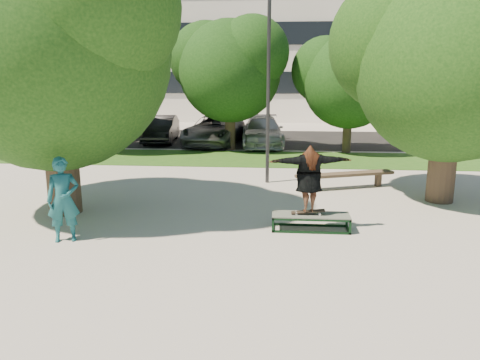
# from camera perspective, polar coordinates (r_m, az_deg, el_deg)

# --- Properties ---
(ground) EXTENTS (120.00, 120.00, 0.00)m
(ground) POSITION_cam_1_polar(r_m,az_deg,el_deg) (11.11, -2.62, -5.95)
(ground) COLOR #AAA59C
(ground) RESTS_ON ground
(grass_strip) EXTENTS (30.00, 4.00, 0.02)m
(grass_strip) POSITION_cam_1_polar(r_m,az_deg,el_deg) (20.25, 3.69, 2.59)
(grass_strip) COLOR #154213
(grass_strip) RESTS_ON ground
(asphalt_strip) EXTENTS (40.00, 8.00, 0.01)m
(asphalt_strip) POSITION_cam_1_polar(r_m,az_deg,el_deg) (26.71, 1.86, 5.04)
(asphalt_strip) COLOR black
(asphalt_strip) RESTS_ON ground
(tree_left) EXTENTS (6.96, 5.95, 7.12)m
(tree_left) POSITION_cam_1_polar(r_m,az_deg,el_deg) (12.89, -22.19, 15.67)
(tree_left) COLOR #38281E
(tree_left) RESTS_ON ground
(tree_right) EXTENTS (6.24, 5.33, 6.51)m
(tree_right) POSITION_cam_1_polar(r_m,az_deg,el_deg) (14.27, 24.08, 13.81)
(tree_right) COLOR #38281E
(tree_right) RESTS_ON ground
(bg_tree_left) EXTENTS (5.28, 4.51, 5.77)m
(bg_tree_left) POSITION_cam_1_polar(r_m,az_deg,el_deg) (22.94, -15.83, 12.67)
(bg_tree_left) COLOR #38281E
(bg_tree_left) RESTS_ON ground
(bg_tree_mid) EXTENTS (5.76, 4.92, 6.24)m
(bg_tree_mid) POSITION_cam_1_polar(r_m,az_deg,el_deg) (22.66, -1.42, 13.85)
(bg_tree_mid) COLOR #38281E
(bg_tree_mid) RESTS_ON ground
(bg_tree_right) EXTENTS (5.04, 4.31, 5.43)m
(bg_tree_right) POSITION_cam_1_polar(r_m,az_deg,el_deg) (22.22, 13.04, 12.21)
(bg_tree_right) COLOR #38281E
(bg_tree_right) RESTS_ON ground
(lamppost) EXTENTS (0.25, 0.15, 6.11)m
(lamppost) POSITION_cam_1_polar(r_m,az_deg,el_deg) (15.45, 3.47, 11.18)
(lamppost) COLOR #2D2D30
(lamppost) RESTS_ON ground
(office_building) EXTENTS (30.00, 14.12, 16.00)m
(office_building) POSITION_cam_1_polar(r_m,az_deg,el_deg) (42.79, 0.34, 18.64)
(office_building) COLOR beige
(office_building) RESTS_ON ground
(grind_box) EXTENTS (1.80, 0.60, 0.38)m
(grind_box) POSITION_cam_1_polar(r_m,az_deg,el_deg) (11.10, 8.60, -5.08)
(grind_box) COLOR black
(grind_box) RESTS_ON ground
(skater_rig) EXTENTS (1.97, 0.87, 1.63)m
(skater_rig) POSITION_cam_1_polar(r_m,az_deg,el_deg) (10.83, 8.42, 0.16)
(skater_rig) COLOR white
(skater_rig) RESTS_ON grind_box
(bystander) EXTENTS (0.79, 0.65, 1.86)m
(bystander) POSITION_cam_1_polar(r_m,az_deg,el_deg) (10.76, -20.75, -2.24)
(bystander) COLOR #18565C
(bystander) RESTS_ON ground
(bench) EXTENTS (3.23, 1.57, 0.50)m
(bench) POSITION_cam_1_polar(r_m,az_deg,el_deg) (15.26, 12.69, 0.55)
(bench) COLOR #483A2B
(bench) RESTS_ON ground
(car_silver_a) EXTENTS (1.67, 4.09, 1.39)m
(car_silver_a) POSITION_cam_1_polar(r_m,az_deg,el_deg) (27.86, -13.77, 6.43)
(car_silver_a) COLOR #A2A2A7
(car_silver_a) RESTS_ON asphalt_strip
(car_dark) EXTENTS (1.88, 4.42, 1.42)m
(car_dark) POSITION_cam_1_polar(r_m,az_deg,el_deg) (25.66, -9.63, 6.14)
(car_dark) COLOR black
(car_dark) RESTS_ON asphalt_strip
(car_grey) EXTENTS (3.03, 5.60, 1.49)m
(car_grey) POSITION_cam_1_polar(r_m,az_deg,el_deg) (24.44, -3.15, 6.07)
(car_grey) COLOR #5B5B60
(car_grey) RESTS_ON asphalt_strip
(car_silver_b) EXTENTS (2.40, 5.15, 1.46)m
(car_silver_b) POSITION_cam_1_polar(r_m,az_deg,el_deg) (24.12, 2.74, 5.94)
(car_silver_b) COLOR #B1B1B6
(car_silver_b) RESTS_ON asphalt_strip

